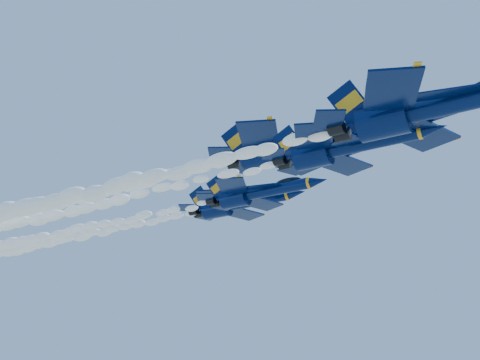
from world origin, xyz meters
The scene contains 10 objects.
jet_lead centered at (16.67, -9.32, 151.10)m, with size 19.68×16.14×7.31m.
smoke_trail_jet_lead centered at (-21.11, -9.32, 150.58)m, with size 58.74×2.67×2.40m, color white.
jet_second centered at (8.03, -5.73, 151.04)m, with size 16.18×13.27×6.01m.
smoke_trail_jet_second centered at (-28.25, -5.73, 150.55)m, with size 58.74×2.19×1.97m, color white.
jet_third centered at (-0.08, 0.70, 155.66)m, with size 19.81×16.25×7.36m.
smoke_trail_jet_third centered at (-37.92, 0.70, 155.14)m, with size 58.74×2.68×2.41m, color white.
jet_fourth centered at (-11.38, 13.84, 156.54)m, with size 17.93×14.71×6.66m.
smoke_trail_jet_fourth centered at (-48.42, 13.84, 156.04)m, with size 58.74×2.43×2.19m, color white.
jet_fifth centered at (-19.52, 22.85, 159.14)m, with size 20.00×16.41×7.43m.
smoke_trail_jet_fifth centered at (-57.44, 22.85, 158.62)m, with size 58.74×2.71×2.44m, color white.
Camera 1 is at (24.38, -54.39, 127.64)m, focal length 45.00 mm.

